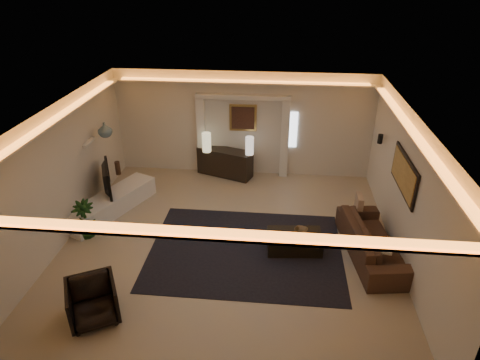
# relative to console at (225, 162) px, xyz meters

# --- Properties ---
(floor) EXTENTS (7.00, 7.00, 0.00)m
(floor) POSITION_rel_console_xyz_m (0.48, -3.25, -0.40)
(floor) COLOR tan
(floor) RESTS_ON ground
(ceiling) EXTENTS (7.00, 7.00, 0.00)m
(ceiling) POSITION_rel_console_xyz_m (0.48, -3.25, 2.50)
(ceiling) COLOR white
(ceiling) RESTS_ON ground
(wall_back) EXTENTS (7.00, 0.00, 7.00)m
(wall_back) POSITION_rel_console_xyz_m (0.48, 0.25, 1.05)
(wall_back) COLOR beige
(wall_back) RESTS_ON ground
(wall_front) EXTENTS (7.00, 0.00, 7.00)m
(wall_front) POSITION_rel_console_xyz_m (0.48, -6.75, 1.05)
(wall_front) COLOR beige
(wall_front) RESTS_ON ground
(wall_left) EXTENTS (0.00, 7.00, 7.00)m
(wall_left) POSITION_rel_console_xyz_m (-3.02, -3.25, 1.05)
(wall_left) COLOR beige
(wall_left) RESTS_ON ground
(wall_right) EXTENTS (0.00, 7.00, 7.00)m
(wall_right) POSITION_rel_console_xyz_m (3.98, -3.25, 1.05)
(wall_right) COLOR beige
(wall_right) RESTS_ON ground
(cove_soffit) EXTENTS (7.00, 7.00, 0.04)m
(cove_soffit) POSITION_rel_console_xyz_m (0.48, -3.25, 2.22)
(cove_soffit) COLOR silver
(cove_soffit) RESTS_ON ceiling
(daylight_slit) EXTENTS (0.25, 0.03, 1.00)m
(daylight_slit) POSITION_rel_console_xyz_m (1.83, 0.23, 0.95)
(daylight_slit) COLOR white
(daylight_slit) RESTS_ON wall_back
(area_rug) EXTENTS (4.00, 3.00, 0.01)m
(area_rug) POSITION_rel_console_xyz_m (0.88, -3.45, -0.39)
(area_rug) COLOR black
(area_rug) RESTS_ON ground
(pilaster_left) EXTENTS (0.22, 0.20, 2.20)m
(pilaster_left) POSITION_rel_console_xyz_m (-0.67, 0.15, 0.70)
(pilaster_left) COLOR silver
(pilaster_left) RESTS_ON ground
(pilaster_right) EXTENTS (0.22, 0.20, 2.20)m
(pilaster_right) POSITION_rel_console_xyz_m (1.63, 0.15, 0.70)
(pilaster_right) COLOR silver
(pilaster_right) RESTS_ON ground
(alcove_header) EXTENTS (2.52, 0.20, 0.12)m
(alcove_header) POSITION_rel_console_xyz_m (0.48, 0.15, 1.85)
(alcove_header) COLOR silver
(alcove_header) RESTS_ON wall_back
(painting_frame) EXTENTS (0.74, 0.04, 0.74)m
(painting_frame) POSITION_rel_console_xyz_m (0.48, 0.22, 1.25)
(painting_frame) COLOR tan
(painting_frame) RESTS_ON wall_back
(painting_canvas) EXTENTS (0.62, 0.02, 0.62)m
(painting_canvas) POSITION_rel_console_xyz_m (0.48, 0.19, 1.25)
(painting_canvas) COLOR #4C2D1E
(painting_canvas) RESTS_ON wall_back
(art_panel_frame) EXTENTS (0.04, 1.64, 0.74)m
(art_panel_frame) POSITION_rel_console_xyz_m (3.95, -2.95, 1.30)
(art_panel_frame) COLOR black
(art_panel_frame) RESTS_ON wall_right
(art_panel_gold) EXTENTS (0.02, 1.50, 0.62)m
(art_panel_gold) POSITION_rel_console_xyz_m (3.93, -2.95, 1.30)
(art_panel_gold) COLOR tan
(art_panel_gold) RESTS_ON wall_right
(wall_sconce) EXTENTS (0.12, 0.12, 0.22)m
(wall_sconce) POSITION_rel_console_xyz_m (3.86, -1.05, 1.28)
(wall_sconce) COLOR black
(wall_sconce) RESTS_ON wall_right
(wall_niche) EXTENTS (0.10, 0.55, 0.04)m
(wall_niche) POSITION_rel_console_xyz_m (-2.96, -1.85, 1.25)
(wall_niche) COLOR silver
(wall_niche) RESTS_ON wall_left
(console) EXTENTS (1.61, 0.99, 0.77)m
(console) POSITION_rel_console_xyz_m (0.00, 0.00, 0.00)
(console) COLOR black
(console) RESTS_ON ground
(lamp_left) EXTENTS (0.27, 0.27, 0.54)m
(lamp_left) POSITION_rel_console_xyz_m (-0.47, -0.16, 0.69)
(lamp_left) COLOR beige
(lamp_left) RESTS_ON console
(lamp_right) EXTENTS (0.29, 0.29, 0.50)m
(lamp_right) POSITION_rel_console_xyz_m (0.70, -0.24, 0.69)
(lamp_right) COLOR silver
(lamp_right) RESTS_ON console
(media_ledge) EXTENTS (1.59, 2.54, 0.47)m
(media_ledge) POSITION_rel_console_xyz_m (-2.47, -2.23, -0.18)
(media_ledge) COLOR silver
(media_ledge) RESTS_ON ground
(tv) EXTENTS (1.13, 0.62, 0.67)m
(tv) POSITION_rel_console_xyz_m (-2.67, -2.04, 0.39)
(tv) COLOR black
(tv) RESTS_ON media_ledge
(figurine) EXTENTS (0.14, 0.14, 0.36)m
(figurine) POSITION_rel_console_xyz_m (-2.67, -1.12, 0.24)
(figurine) COLOR #4B3324
(figurine) RESTS_ON media_ledge
(ginger_jar) EXTENTS (0.35, 0.35, 0.35)m
(ginger_jar) POSITION_rel_console_xyz_m (-2.67, -1.52, 1.45)
(ginger_jar) COLOR #3C4A51
(ginger_jar) RESTS_ON wall_niche
(plant) EXTENTS (0.54, 0.54, 0.85)m
(plant) POSITION_rel_console_xyz_m (-2.67, -3.25, 0.03)
(plant) COLOR #133512
(plant) RESTS_ON ground
(sofa) EXTENTS (2.45, 1.24, 0.68)m
(sofa) POSITION_rel_console_xyz_m (3.47, -3.33, -0.06)
(sofa) COLOR brown
(sofa) RESTS_ON ground
(throw_blanket) EXTENTS (0.53, 0.46, 0.05)m
(throw_blanket) POSITION_rel_console_xyz_m (3.45, -3.80, 0.15)
(throw_blanket) COLOR silver
(throw_blanket) RESTS_ON sofa
(throw_pillow) EXTENTS (0.13, 0.41, 0.41)m
(throw_pillow) POSITION_rel_console_xyz_m (3.34, -2.21, 0.15)
(throw_pillow) COLOR tan
(throw_pillow) RESTS_ON sofa
(coffee_table) EXTENTS (1.16, 0.70, 0.42)m
(coffee_table) POSITION_rel_console_xyz_m (1.89, -3.32, -0.20)
(coffee_table) COLOR black
(coffee_table) RESTS_ON ground
(bowl) EXTENTS (0.34, 0.34, 0.07)m
(bowl) POSITION_rel_console_xyz_m (2.02, -3.24, 0.04)
(bowl) COLOR #453521
(bowl) RESTS_ON coffee_table
(magazine) EXTENTS (0.29, 0.23, 0.03)m
(magazine) POSITION_rel_console_xyz_m (2.01, -3.63, 0.02)
(magazine) COLOR beige
(magazine) RESTS_ON coffee_table
(armchair) EXTENTS (1.07, 1.08, 0.73)m
(armchair) POSITION_rel_console_xyz_m (-1.50, -5.57, -0.03)
(armchair) COLOR black
(armchair) RESTS_ON ground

